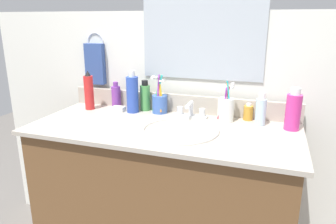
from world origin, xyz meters
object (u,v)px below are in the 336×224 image
Objects in this scene: bottle_shampoo_blue at (132,94)px; cup_blue_plastic at (160,103)px; bottle_cream_purple at (116,96)px; bottle_soap_pink at (293,111)px; cup_white_ceramic at (226,109)px; faucet at (191,112)px; soap_bar at (119,109)px; bottle_toner_green at (145,97)px; bottle_gel_clear at (261,111)px; hand_towel at (95,64)px; bottle_oil_amber at (248,113)px; bottle_spray_red at (89,91)px.

bottle_shampoo_blue is 0.14m from cup_blue_plastic.
bottle_cream_purple is at bearing 175.63° from cup_blue_plastic.
bottle_soap_pink is 0.96× the size of cup_white_ceramic.
cup_blue_plastic reaches higher than bottle_cream_purple.
bottle_soap_pink is at bearing -2.98° from faucet.
cup_blue_plastic is 3.07× the size of soap_bar.
bottle_soap_pink is 1.16× the size of bottle_toner_green.
cup_white_ceramic is (0.47, 0.00, -0.04)m from bottle_shampoo_blue.
bottle_toner_green is at bearing 48.93° from bottle_shampoo_blue.
bottle_toner_green is (-0.26, 0.05, 0.04)m from faucet.
bottle_soap_pink reaches higher than bottle_gel_clear.
bottle_gel_clear is (0.89, -0.11, -0.15)m from hand_towel.
faucet is 0.88× the size of bottle_soap_pink.
bottle_oil_amber is 0.81m from bottle_spray_red.
bottle_oil_amber is 0.40× the size of bottle_spray_red.
cup_white_ceramic is at bearing -7.79° from hand_towel.
bottle_gel_clear is at bearing -45.43° from bottle_oil_amber.
bottle_oil_amber is 0.41× the size of cup_blue_plastic.
bottle_cream_purple reaches higher than bottle_oil_amber.
faucet is 0.27m from bottle_toner_green.
cup_blue_plastic is (-0.49, 0.04, -0.01)m from bottle_gel_clear.
cup_white_ceramic reaches higher than bottle_toner_green.
cup_blue_plastic reaches higher than bottle_toner_green.
bottle_cream_purple is at bearing -179.54° from bottle_toner_green.
bottle_gel_clear is 0.70m from soap_bar.
bottle_soap_pink reaches higher than bottle_cream_purple.
bottle_gel_clear is at bearing -4.23° from bottle_cream_purple.
cup_white_ceramic is 0.55m from soap_bar.
bottle_gel_clear is (-0.13, 0.02, -0.02)m from bottle_soap_pink.
bottle_soap_pink is at bearing -4.97° from cup_blue_plastic.
bottle_toner_green is 1.13× the size of bottle_cream_purple.
cup_white_ceramic is (-0.10, -0.05, 0.02)m from bottle_oil_amber.
soap_bar is (0.19, -0.11, -0.21)m from hand_towel.
soap_bar is (-0.21, -0.04, -0.04)m from cup_blue_plastic.
hand_towel reaches higher than faucet.
hand_towel reaches higher than bottle_toner_green.
faucet is at bearing 177.02° from bottle_soap_pink.
faucet is 0.55m from bottle_spray_red.
bottle_shampoo_blue is at bearing -166.35° from cup_blue_plastic.
hand_towel is 1.40× the size of bottle_toner_green.
soap_bar is at bearing -169.16° from cup_blue_plastic.
hand_towel is 3.44× the size of soap_bar.
bottle_oil_amber is (0.84, -0.05, -0.18)m from hand_towel.
bottle_cream_purple is (0.15, -0.05, -0.16)m from hand_towel.
bottle_spray_red is (-0.54, -0.02, 0.07)m from faucet.
soap_bar is at bearing -153.63° from bottle_toner_green.
bottle_oil_amber is (0.57, 0.06, -0.06)m from bottle_shampoo_blue.
bottle_toner_green is at bearing -179.81° from bottle_oil_amber.
bottle_spray_red is 1.46× the size of bottle_cream_purple.
bottle_soap_pink is 0.84m from soap_bar.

